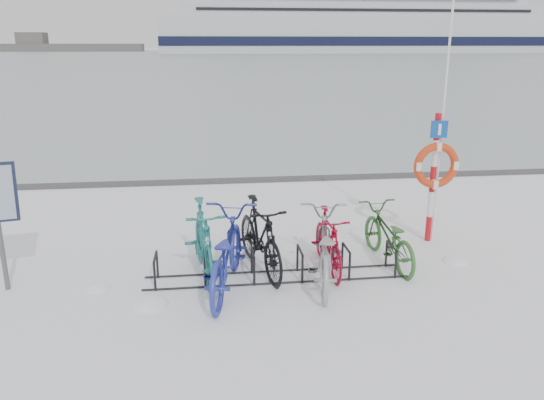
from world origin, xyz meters
name	(u,v)px	position (x,y,z in m)	size (l,w,h in m)	color
ground	(276,278)	(0.00, 0.00, 0.00)	(900.00, 900.00, 0.00)	white
ice_sheet	(208,56)	(0.00, 155.00, 0.01)	(400.00, 298.00, 0.02)	#A2B0B7
quay_edge	(247,180)	(0.00, 5.90, 0.05)	(400.00, 0.25, 0.10)	#3F3F42
bike_rack	(277,267)	(0.00, 0.00, 0.18)	(4.00, 0.48, 0.46)	black
lifebuoy_station	(436,166)	(2.95, 1.21, 1.41)	(0.81, 0.23, 4.20)	#B40E17
cruise_ferry	(357,16)	(58.32, 204.45, 13.68)	(152.81, 28.79, 50.21)	silver
bike_0	(203,239)	(-1.09, 0.22, 0.60)	(0.56, 2.00, 1.20)	#1E706F
bike_1	(225,251)	(-0.77, -0.24, 0.58)	(0.78, 2.23, 1.17)	#27319E
bike_2	(260,235)	(-0.22, 0.35, 0.59)	(0.55, 1.95, 1.17)	black
bike_3	(324,246)	(0.69, -0.16, 0.55)	(0.73, 2.09, 1.10)	#919598
bike_4	(328,239)	(0.85, 0.25, 0.50)	(0.47, 1.65, 0.99)	#9C0420
bike_5	(388,234)	(1.87, 0.40, 0.48)	(0.64, 1.84, 0.97)	#2F632A
snow_drifts	(265,276)	(-0.17, 0.09, 0.00)	(6.07, 1.86, 0.18)	white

